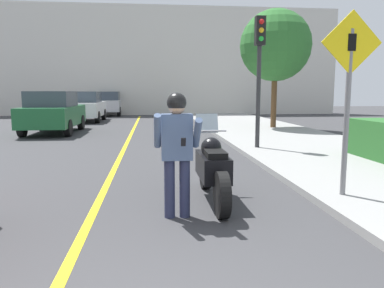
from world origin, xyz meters
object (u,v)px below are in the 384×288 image
(traffic_light, at_px, (259,57))
(person_biker, at_px, (177,143))
(crossing_sign, at_px, (349,86))
(street_tree, at_px, (275,46))
(parked_car_green, at_px, (53,112))
(motorcycle, at_px, (212,168))
(parked_car_white, at_px, (85,106))
(parked_car_silver, at_px, (109,103))

(traffic_light, bearing_deg, person_biker, -116.13)
(person_biker, distance_m, crossing_sign, 2.67)
(street_tree, bearing_deg, parked_car_green, -178.08)
(motorcycle, xyz_separation_m, street_tree, (4.39, 10.39, 3.10))
(traffic_light, bearing_deg, parked_car_white, 119.98)
(traffic_light, xyz_separation_m, parked_car_silver, (-5.99, 17.21, -1.73))
(crossing_sign, bearing_deg, parked_car_green, 123.26)
(person_biker, bearing_deg, parked_car_white, 103.47)
(person_biker, bearing_deg, crossing_sign, 9.62)
(person_biker, xyz_separation_m, crossing_sign, (2.53, 0.43, 0.74))
(person_biker, bearing_deg, parked_car_green, 111.56)
(motorcycle, relative_size, parked_car_green, 0.52)
(person_biker, xyz_separation_m, parked_car_silver, (-3.38, 22.53, -0.14))
(street_tree, xyz_separation_m, parked_car_green, (-9.23, -0.31, -2.75))
(person_biker, distance_m, parked_car_silver, 22.78)
(parked_car_silver, bearing_deg, street_tree, -53.87)
(crossing_sign, distance_m, parked_car_white, 17.67)
(traffic_light, xyz_separation_m, street_tree, (2.36, 5.78, 1.02))
(person_biker, height_order, parked_car_green, parked_car_green)
(person_biker, xyz_separation_m, parked_car_white, (-4.03, 16.82, -0.14))
(person_biker, height_order, crossing_sign, crossing_sign)
(motorcycle, distance_m, parked_car_white, 16.77)
(traffic_light, height_order, street_tree, street_tree)
(motorcycle, distance_m, traffic_light, 5.45)
(motorcycle, height_order, street_tree, street_tree)
(street_tree, distance_m, parked_car_white, 11.01)
(traffic_light, height_order, parked_car_white, traffic_light)
(parked_car_silver, bearing_deg, traffic_light, -70.82)
(parked_car_white, bearing_deg, motorcycle, -74.03)
(crossing_sign, bearing_deg, street_tree, 77.12)
(parked_car_white, height_order, parked_car_silver, same)
(street_tree, height_order, parked_car_silver, street_tree)
(crossing_sign, relative_size, street_tree, 0.54)
(parked_car_silver, bearing_deg, parked_car_white, -96.47)
(traffic_light, relative_size, parked_car_silver, 0.84)
(person_biker, distance_m, street_tree, 12.43)
(person_biker, xyz_separation_m, street_tree, (4.97, 11.09, 2.61))
(parked_car_white, bearing_deg, traffic_light, -60.02)
(person_biker, relative_size, crossing_sign, 0.61)
(person_biker, distance_m, traffic_light, 6.13)
(motorcycle, xyz_separation_m, crossing_sign, (1.95, -0.27, 1.23))
(street_tree, distance_m, parked_car_silver, 14.42)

